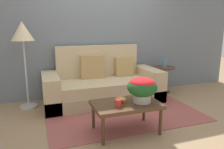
# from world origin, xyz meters

# --- Properties ---
(ground_plane) EXTENTS (14.00, 14.00, 0.00)m
(ground_plane) POSITION_xyz_m (0.00, 0.00, 0.00)
(ground_plane) COLOR #997A56
(wall_back) EXTENTS (6.40, 0.12, 2.90)m
(wall_back) POSITION_xyz_m (0.00, 1.19, 1.45)
(wall_back) COLOR slate
(wall_back) RESTS_ON ground
(area_rug) EXTENTS (2.49, 1.97, 0.01)m
(area_rug) POSITION_xyz_m (0.00, 0.18, 0.01)
(area_rug) COLOR #994C47
(area_rug) RESTS_ON ground
(couch) EXTENTS (2.21, 0.94, 1.05)m
(couch) POSITION_xyz_m (-0.14, 0.69, 0.31)
(couch) COLOR tan
(couch) RESTS_ON ground
(coffee_table) EXTENTS (0.90, 0.57, 0.42)m
(coffee_table) POSITION_xyz_m (-0.21, -0.64, 0.37)
(coffee_table) COLOR #442D1B
(coffee_table) RESTS_ON ground
(side_table) EXTENTS (0.48, 0.48, 0.57)m
(side_table) POSITION_xyz_m (1.27, 0.78, 0.39)
(side_table) COLOR #4C331E
(side_table) RESTS_ON ground
(floor_lamp) EXTENTS (0.38, 0.38, 1.51)m
(floor_lamp) POSITION_xyz_m (-1.50, 0.80, 1.26)
(floor_lamp) COLOR #B2B2B7
(floor_lamp) RESTS_ON ground
(potted_plant) EXTENTS (0.40, 0.40, 0.34)m
(potted_plant) POSITION_xyz_m (-0.01, -0.69, 0.63)
(potted_plant) COLOR #B7B2A8
(potted_plant) RESTS_ON coffee_table
(coffee_mug) EXTENTS (0.13, 0.09, 0.10)m
(coffee_mug) POSITION_xyz_m (-0.36, -0.74, 0.47)
(coffee_mug) COLOR red
(coffee_mug) RESTS_ON coffee_table
(snack_bowl) EXTENTS (0.15, 0.15, 0.07)m
(snack_bowl) POSITION_xyz_m (-0.27, -0.60, 0.46)
(snack_bowl) COLOR gold
(snack_bowl) RESTS_ON coffee_table
(table_vase) EXTENTS (0.11, 0.11, 0.21)m
(table_vase) POSITION_xyz_m (1.27, 0.77, 0.65)
(table_vase) COLOR slate
(table_vase) RESTS_ON side_table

